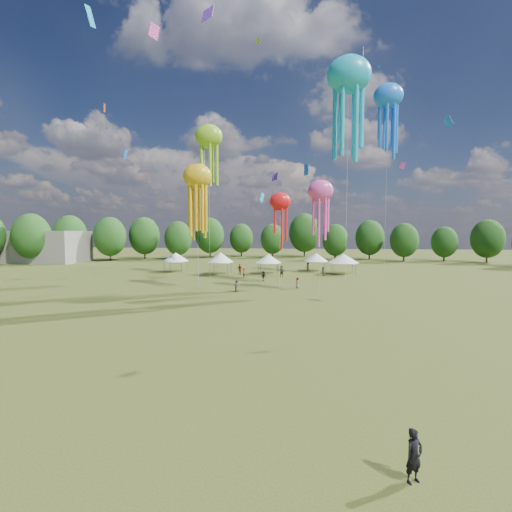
# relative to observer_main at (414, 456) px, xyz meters

# --- Properties ---
(ground) EXTENTS (300.00, 300.00, 0.00)m
(ground) POSITION_rel_observer_main_xyz_m (-6.65, 3.28, -0.88)
(ground) COLOR #384416
(ground) RESTS_ON ground
(observer_main) EXTENTS (0.76, 0.69, 1.75)m
(observer_main) POSITION_rel_observer_main_xyz_m (0.00, 0.00, 0.00)
(observer_main) COLOR black
(observer_main) RESTS_ON ground
(spectator_near) EXTENTS (0.92, 0.85, 1.52)m
(spectator_near) POSITION_rel_observer_main_xyz_m (-11.79, 35.67, -0.12)
(spectator_near) COLOR gray
(spectator_near) RESTS_ON ground
(spectators_far) EXTENTS (16.01, 23.65, 1.91)m
(spectators_far) POSITION_rel_observer_main_xyz_m (-6.70, 52.43, 0.00)
(spectators_far) COLOR gray
(spectators_far) RESTS_ON ground
(festival_tents) EXTENTS (37.66, 11.65, 4.04)m
(festival_tents) POSITION_rel_observer_main_xyz_m (-9.52, 57.91, 2.05)
(festival_tents) COLOR #47474C
(festival_tents) RESTS_ON ground
(show_kites) EXTENTS (33.94, 18.31, 31.81)m
(show_kites) POSITION_rel_observer_main_xyz_m (-2.91, 42.44, 21.08)
(show_kites) COLOR gold
(show_kites) RESTS_ON ground
(small_kites) EXTENTS (75.28, 53.60, 46.02)m
(small_kites) POSITION_rel_observer_main_xyz_m (-7.50, 44.84, 29.15)
(small_kites) COLOR gold
(small_kites) RESTS_ON ground
(treeline) EXTENTS (201.57, 95.24, 13.43)m
(treeline) POSITION_rel_observer_main_xyz_m (-10.51, 65.79, 5.67)
(treeline) COLOR #38281C
(treeline) RESTS_ON ground
(hangar) EXTENTS (40.00, 12.00, 8.00)m
(hangar) POSITION_rel_observer_main_xyz_m (-78.65, 75.28, 3.12)
(hangar) COLOR gray
(hangar) RESTS_ON ground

